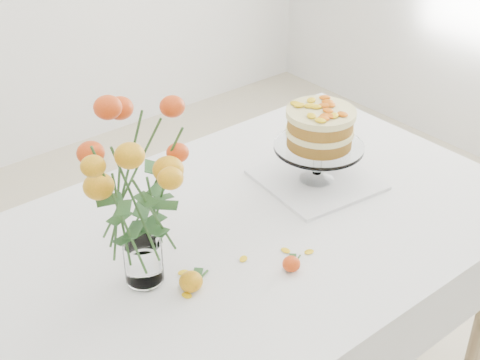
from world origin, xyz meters
name	(u,v)px	position (x,y,z in m)	size (l,w,h in m)	color
table	(254,247)	(0.00, 0.00, 0.67)	(1.43, 0.93, 0.76)	tan
napkin	(316,180)	(0.27, 0.04, 0.76)	(0.30, 0.30, 0.01)	white
cake_stand	(320,131)	(0.27, 0.04, 0.92)	(0.25, 0.25, 0.22)	white
rose_vase	(136,185)	(-0.34, -0.02, 1.02)	(0.35, 0.35, 0.44)	white
loose_rose_near	(191,281)	(-0.28, -0.11, 0.78)	(0.09, 0.05, 0.05)	orange
loose_rose_far	(291,264)	(-0.06, -0.20, 0.77)	(0.07, 0.05, 0.04)	red
stray_petal_a	(243,259)	(-0.12, -0.10, 0.76)	(0.03, 0.02, 0.00)	yellow
stray_petal_b	(286,251)	(-0.02, -0.14, 0.76)	(0.03, 0.02, 0.00)	yellow
stray_petal_c	(309,252)	(0.02, -0.18, 0.76)	(0.03, 0.02, 0.00)	yellow
stray_petal_d	(183,273)	(-0.26, -0.05, 0.76)	(0.03, 0.02, 0.00)	yellow
stray_petal_e	(187,296)	(-0.30, -0.12, 0.76)	(0.03, 0.02, 0.00)	yellow
stray_petal_f	(357,194)	(0.30, -0.08, 0.76)	(0.03, 0.02, 0.00)	yellow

